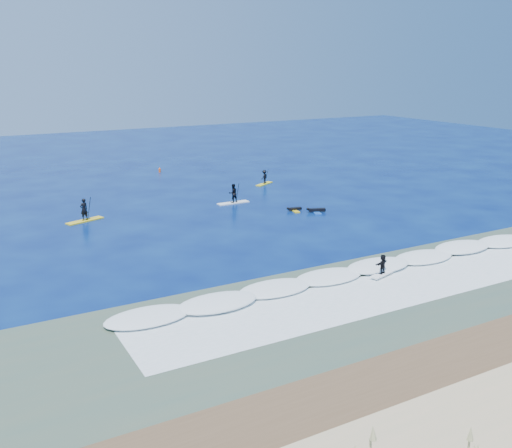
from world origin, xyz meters
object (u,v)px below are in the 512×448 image
prone_paddler_near (294,209)px  marker_buoy (160,170)px  sup_paddler_center (233,195)px  sup_paddler_right (264,178)px  sup_paddler_left (84,213)px  wave_surfer (382,266)px  prone_paddler_far (316,211)px

prone_paddler_near → marker_buoy: (-4.29, 24.53, 0.16)m
sup_paddler_center → sup_paddler_right: sup_paddler_center is taller
sup_paddler_left → sup_paddler_center: (14.21, -0.37, 0.11)m
sup_paddler_center → wave_surfer: size_ratio=1.62×
marker_buoy → sup_paddler_left: bearing=-125.8°
sup_paddler_left → sup_paddler_center: size_ratio=1.07×
sup_paddler_left → sup_paddler_center: sup_paddler_left is taller
marker_buoy → prone_paddler_near: bearing=-80.1°
sup_paddler_right → prone_paddler_near: bearing=-136.1°
sup_paddler_left → prone_paddler_far: 20.61m
sup_paddler_right → wave_surfer: 29.95m
sup_paddler_right → prone_paddler_far: size_ratio=1.16×
sup_paddler_left → wave_surfer: 26.55m
sup_paddler_center → wave_surfer: (-0.66, -22.46, -0.05)m
wave_surfer → marker_buoy: (-0.02, 41.61, -0.49)m
sup_paddler_left → sup_paddler_right: bearing=-3.7°
prone_paddler_near → sup_paddler_left: bearing=82.4°
sup_paddler_center → marker_buoy: 19.17m
prone_paddler_near → marker_buoy: bearing=20.2°
sup_paddler_right → wave_surfer: bearing=-134.5°
sup_paddler_center → marker_buoy: sup_paddler_center is taller
sup_paddler_left → sup_paddler_center: bearing=-21.1°
prone_paddler_near → sup_paddler_right: bearing=-6.6°
sup_paddler_center → marker_buoy: size_ratio=4.72×
sup_paddler_left → sup_paddler_right: (21.40, 6.06, 0.00)m
sup_paddler_left → marker_buoy: bearing=34.7°
sup_paddler_right → prone_paddler_near: 12.36m
sup_paddler_center → sup_paddler_right: size_ratio=1.20×
sup_paddler_center → prone_paddler_near: sup_paddler_center is taller
prone_paddler_near → wave_surfer: bearing=176.2°
prone_paddler_near → prone_paddler_far: prone_paddler_far is taller
prone_paddler_far → marker_buoy: marker_buoy is taller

